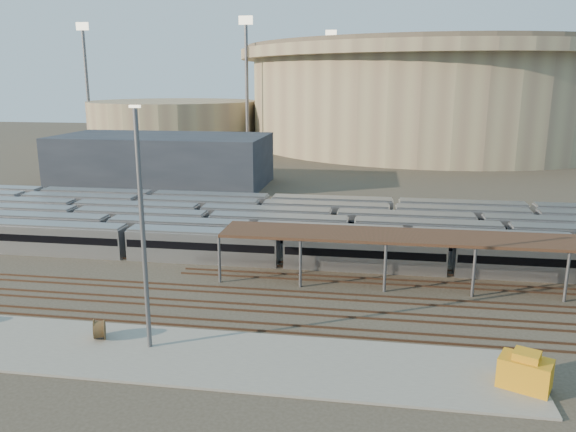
# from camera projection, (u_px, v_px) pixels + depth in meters

# --- Properties ---
(ground) EXTENTS (420.00, 420.00, 0.00)m
(ground) POSITION_uv_depth(u_px,v_px,m) (293.00, 291.00, 56.89)
(ground) COLOR #383026
(ground) RESTS_ON ground
(apron) EXTENTS (50.00, 9.00, 0.20)m
(apron) POSITION_uv_depth(u_px,v_px,m) (200.00, 356.00, 43.23)
(apron) COLOR gray
(apron) RESTS_ON ground
(subway_trains) EXTENTS (125.46, 23.90, 3.60)m
(subway_trains) POSITION_uv_depth(u_px,v_px,m) (291.00, 227.00, 74.67)
(subway_trains) COLOR #B2B2B7
(subway_trains) RESTS_ON ground
(inspection_shed) EXTENTS (60.30, 6.00, 5.30)m
(inspection_shed) POSITION_uv_depth(u_px,v_px,m) (516.00, 242.00, 56.21)
(inspection_shed) COLOR #57575C
(inspection_shed) RESTS_ON ground
(empty_tracks) EXTENTS (170.00, 9.62, 0.18)m
(empty_tracks) POSITION_uv_depth(u_px,v_px,m) (285.00, 310.00, 52.07)
(empty_tracks) COLOR #4C3323
(empty_tracks) RESTS_ON ground
(stadium) EXTENTS (124.00, 124.00, 32.50)m
(stadium) POSITION_uv_depth(u_px,v_px,m) (432.00, 93.00, 183.56)
(stadium) COLOR gray
(stadium) RESTS_ON ground
(secondary_arena) EXTENTS (56.00, 56.00, 14.00)m
(secondary_arena) POSITION_uv_depth(u_px,v_px,m) (174.00, 122.00, 189.10)
(secondary_arena) COLOR gray
(secondary_arena) RESTS_ON ground
(service_building) EXTENTS (42.00, 20.00, 10.00)m
(service_building) POSITION_uv_depth(u_px,v_px,m) (163.00, 160.00, 113.80)
(service_building) COLOR #1E232D
(service_building) RESTS_ON ground
(floodlight_0) EXTENTS (4.00, 1.00, 38.40)m
(floodlight_0) POSITION_uv_depth(u_px,v_px,m) (247.00, 80.00, 162.13)
(floodlight_0) COLOR #57575C
(floodlight_0) RESTS_ON ground
(floodlight_1) EXTENTS (4.00, 1.00, 38.40)m
(floodlight_1) POSITION_uv_depth(u_px,v_px,m) (87.00, 80.00, 180.07)
(floodlight_1) COLOR #57575C
(floodlight_1) RESTS_ON ground
(floodlight_3) EXTENTS (4.00, 1.00, 38.40)m
(floodlight_3) POSITION_uv_depth(u_px,v_px,m) (330.00, 80.00, 207.08)
(floodlight_3) COLOR #57575C
(floodlight_3) RESTS_ON ground
(cable_reel_east) EXTENTS (1.48, 1.86, 1.64)m
(cable_reel_east) POSITION_uv_depth(u_px,v_px,m) (99.00, 329.00, 45.81)
(cable_reel_east) COLOR brown
(cable_reel_east) RESTS_ON apron
(yard_light_pole) EXTENTS (0.81, 0.36, 18.89)m
(yard_light_pole) POSITION_uv_depth(u_px,v_px,m) (143.00, 231.00, 42.40)
(yard_light_pole) COLOR #57575C
(yard_light_pole) RESTS_ON apron
(yellow_equipment) EXTENTS (3.95, 3.31, 2.11)m
(yellow_equipment) POSITION_uv_depth(u_px,v_px,m) (525.00, 373.00, 38.50)
(yellow_equipment) COLOR #C58312
(yellow_equipment) RESTS_ON apron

